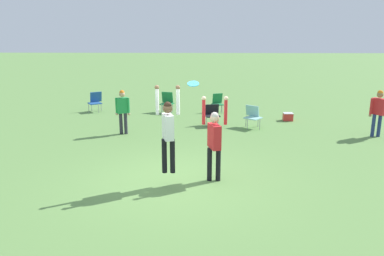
% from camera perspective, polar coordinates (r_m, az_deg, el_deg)
% --- Properties ---
extents(ground_plane, '(120.00, 120.00, 0.00)m').
position_cam_1_polar(ground_plane, '(9.30, -2.42, -8.06)').
color(ground_plane, '#608C47').
extents(person_jumping, '(0.58, 0.46, 2.08)m').
position_cam_1_polar(person_jumping, '(8.60, -3.68, 0.07)').
color(person_jumping, black).
rests_on(person_jumping, ground_plane).
extents(person_defending, '(0.62, 0.51, 2.10)m').
position_cam_1_polar(person_defending, '(8.97, 3.42, -1.37)').
color(person_defending, black).
rests_on(person_defending, ground_plane).
extents(frisbee, '(0.27, 0.26, 0.10)m').
position_cam_1_polar(frisbee, '(8.71, 0.18, 6.77)').
color(frisbee, '#2D9EDB').
extents(camping_chair_0, '(0.74, 0.81, 0.89)m').
position_cam_1_polar(camping_chair_0, '(17.82, -14.52, 4.06)').
color(camping_chair_0, gray).
rests_on(camping_chair_0, ground_plane).
extents(camping_chair_1, '(0.64, 0.68, 0.82)m').
position_cam_1_polar(camping_chair_1, '(14.64, 3.08, 2.26)').
color(camping_chair_1, gray).
rests_on(camping_chair_1, ground_plane).
extents(camping_chair_2, '(0.77, 0.85, 0.84)m').
position_cam_1_polar(camping_chair_2, '(14.44, 9.23, 1.94)').
color(camping_chair_2, gray).
rests_on(camping_chair_2, ground_plane).
extents(camping_chair_3, '(0.59, 0.64, 0.86)m').
position_cam_1_polar(camping_chair_3, '(17.12, 3.90, 4.01)').
color(camping_chair_3, gray).
rests_on(camping_chair_3, ground_plane).
extents(camping_chair_4, '(0.66, 0.71, 0.92)m').
position_cam_1_polar(camping_chair_4, '(17.08, -3.80, 4.13)').
color(camping_chair_4, gray).
rests_on(camping_chair_4, ground_plane).
extents(person_spectator_near, '(0.61, 0.49, 1.64)m').
position_cam_1_polar(person_spectator_near, '(14.42, 26.52, 2.59)').
color(person_spectator_near, navy).
rests_on(person_spectator_near, ground_plane).
extents(person_spectator_far, '(0.53, 0.36, 1.59)m').
position_cam_1_polar(person_spectator_far, '(13.50, -10.52, 2.97)').
color(person_spectator_far, '#2D2D38').
rests_on(person_spectator_far, ground_plane).
extents(cooler_box, '(0.39, 0.32, 0.32)m').
position_cam_1_polar(cooler_box, '(16.00, 14.41, 1.68)').
color(cooler_box, red).
rests_on(cooler_box, ground_plane).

